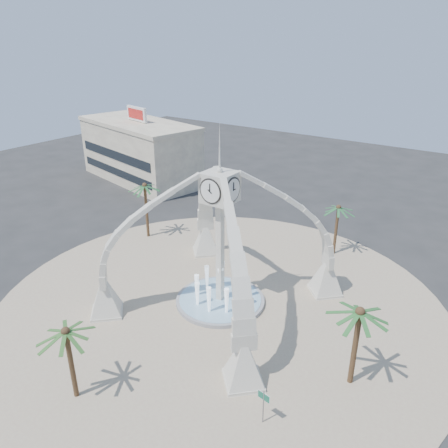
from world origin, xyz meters
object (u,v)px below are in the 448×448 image
Objects in this scene: fountain at (220,300)px; palm_south at (66,332)px; palm_east at (360,313)px; street_sign at (264,401)px; palm_west at (145,186)px; palm_north at (339,208)px; clock_tower at (220,238)px.

fountain is 15.51m from palm_south.
palm_east reaches higher than street_sign.
palm_south is (-1.40, -14.63, 4.96)m from fountain.
palm_north is at bearing 23.44° from palm_west.
fountain is at bearing -107.17° from palm_north.
palm_west is at bearing 156.24° from street_sign.
palm_south is (13.87, -21.06, -1.10)m from palm_west.
clock_tower is at bearing 145.14° from street_sign.
palm_south is at bearing -95.46° from clock_tower.
palm_west reaches higher than palm_east.
palm_south reaches higher than street_sign.
palm_south is at bearing -95.46° from fountain.
clock_tower is 7.01× the size of street_sign.
palm_east is 19.76m from palm_north.
palm_east reaches higher than palm_north.
fountain is at bearing 168.17° from palm_east.
palm_west is at bearing 157.19° from clock_tower.
fountain is 1.20× the size of palm_east.
fountain is 1.33× the size of palm_south.
palm_south is at bearing -146.69° from street_sign.
palm_east is 2.61× the size of street_sign.
clock_tower is at bearing -90.00° from fountain.
palm_south is at bearing -56.62° from palm_west.
palm_west is (-15.27, 6.42, -0.14)m from clock_tower.
street_sign is at bearing -116.19° from palm_east.
fountain is 13.71m from street_sign.
palm_west reaches higher than palm_north.
palm_south is 13.01m from street_sign.
street_sign is at bearing -43.01° from fountain.
street_sign is (9.96, -9.30, 1.54)m from fountain.
palm_north is (19.93, 8.64, -0.92)m from palm_west.
clock_tower is at bearing 84.54° from palm_south.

